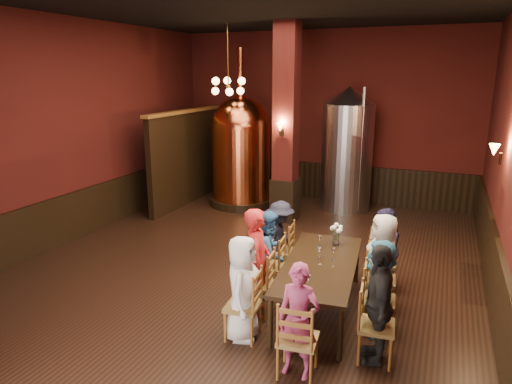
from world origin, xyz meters
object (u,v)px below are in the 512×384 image
at_px(dining_table, 320,267).
at_px(copper_kettle, 241,150).
at_px(person_2, 270,253).
at_px(rose_vase, 336,231).
at_px(person_0, 243,288).
at_px(person_1, 257,262).
at_px(steel_vessel, 347,149).

xyz_separation_m(dining_table, copper_kettle, (-3.40, 4.70, 0.77)).
bearing_deg(person_2, rose_vase, -65.16).
bearing_deg(copper_kettle, person_0, -65.33).
distance_m(person_1, copper_kettle, 5.77).
bearing_deg(person_2, dining_table, -111.33).
bearing_deg(person_1, rose_vase, -52.95).
bearing_deg(steel_vessel, person_2, -91.12).
height_order(person_1, rose_vase, person_1).
relative_size(person_2, rose_vase, 3.82).
bearing_deg(person_0, copper_kettle, 14.08).
height_order(dining_table, rose_vase, rose_vase).
bearing_deg(copper_kettle, steel_vessel, 14.12).
bearing_deg(steel_vessel, person_0, -89.67).
bearing_deg(dining_table, rose_vase, 81.32).
bearing_deg(person_2, steel_vessel, -7.15).
bearing_deg(person_1, dining_table, -80.63).
bearing_deg(copper_kettle, person_1, -63.17).
distance_m(copper_kettle, steel_vessel, 2.70).
height_order(dining_table, person_2, person_2).
bearing_deg(person_0, dining_table, -45.04).
bearing_deg(person_0, rose_vase, -33.23).
relative_size(person_1, rose_vase, 4.46).
xyz_separation_m(person_0, rose_vase, (0.78, 1.87, 0.28)).
relative_size(person_0, steel_vessel, 0.46).
bearing_deg(person_0, steel_vessel, -10.26).
xyz_separation_m(person_0, steel_vessel, (-0.04, 6.44, 0.84)).
distance_m(dining_table, person_1, 0.92).
xyz_separation_m(dining_table, person_0, (-0.74, -1.08, 0.02)).
xyz_separation_m(dining_table, person_1, (-0.81, -0.42, 0.11)).
xyz_separation_m(person_2, steel_vessel, (0.10, 5.12, 0.87)).
height_order(person_0, copper_kettle, copper_kettle).
relative_size(dining_table, person_1, 1.57).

